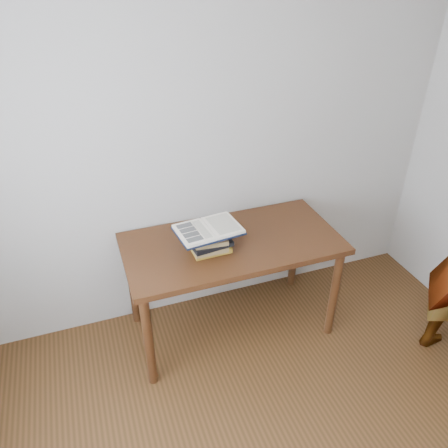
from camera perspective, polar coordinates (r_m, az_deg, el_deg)
name	(u,v)px	position (r m, az deg, el deg)	size (l,w,h in m)	color
room_shell	(353,253)	(1.28, 16.49, -3.69)	(3.54, 3.54, 2.62)	#A7A39E
desk	(232,253)	(2.89, 1.05, -3.84)	(1.41, 0.70, 0.75)	#401C10
book_stack	(210,242)	(2.69, -1.81, -2.42)	(0.26, 0.20, 0.15)	olive
open_book	(208,229)	(2.64, -2.04, -0.72)	(0.41, 0.31, 0.03)	black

